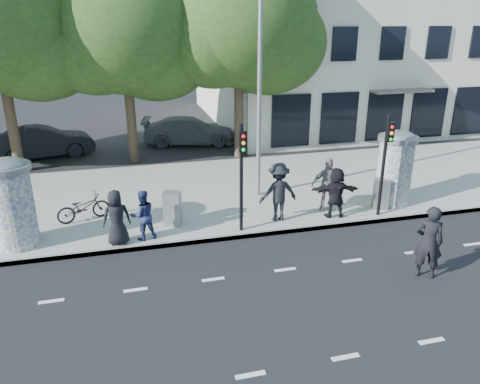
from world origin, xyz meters
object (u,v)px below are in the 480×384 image
object	(u,v)px
ad_column_right	(395,166)
ped_a	(117,218)
man_road	(429,242)
car_right	(190,130)
cabinet_left	(172,209)
car_mid	(43,142)
ped_d	(278,192)
street_lamp	(260,68)
ped_c	(143,215)
cabinet_right	(381,194)
traffic_pole_far	(385,156)
bicycle	(83,207)
ad_column_left	(11,201)
traffic_pole_near	(242,167)
ped_f	(336,193)
ped_e	(328,185)

from	to	relation	value
ad_column_right	ped_a	size ratio (longest dim) A/B	1.59
man_road	car_right	distance (m)	15.71
cabinet_left	car_right	xyz separation A→B (m)	(2.19, 10.63, 0.00)
ad_column_right	car_mid	world-z (taller)	ad_column_right
cabinet_left	ped_d	bearing A→B (deg)	12.51
street_lamp	car_right	distance (m)	9.75
ped_c	car_right	bearing A→B (deg)	-117.79
ped_d	cabinet_right	bearing A→B (deg)	178.76
traffic_pole_far	man_road	bearing A→B (deg)	-101.73
bicycle	cabinet_left	distance (m)	3.00
ad_column_left	car_right	bearing A→B (deg)	58.19
ped_c	bicycle	size ratio (longest dim) A/B	0.90
traffic_pole_near	traffic_pole_far	distance (m)	4.80
cabinet_right	ped_f	bearing A→B (deg)	-150.78
ad_column_right	car_right	xyz separation A→B (m)	(-5.64, 10.70, -0.82)
ad_column_left	ad_column_right	size ratio (longest dim) A/B	1.00
ped_c	street_lamp	bearing A→B (deg)	-161.26
street_lamp	bicycle	world-z (taller)	street_lamp
ped_f	cabinet_left	size ratio (longest dim) A/B	1.54
ad_column_right	street_lamp	world-z (taller)	street_lamp
traffic_pole_far	cabinet_left	world-z (taller)	traffic_pole_far
street_lamp	bicycle	bearing A→B (deg)	-173.12
cabinet_left	traffic_pole_far	bearing A→B (deg)	12.20
man_road	car_mid	distance (m)	18.21
traffic_pole_near	ped_e	size ratio (longest dim) A/B	1.79
ad_column_left	car_mid	bearing A→B (deg)	92.77
cabinet_right	cabinet_left	bearing A→B (deg)	-162.59
cabinet_left	car_right	distance (m)	10.85
traffic_pole_far	ped_f	distance (m)	1.96
ped_f	car_mid	bearing A→B (deg)	-35.46
ped_d	car_right	size ratio (longest dim) A/B	0.40
ped_a	car_right	bearing A→B (deg)	-116.02
traffic_pole_near	man_road	xyz separation A→B (m)	(4.05, -3.61, -1.23)
street_lamp	ped_f	xyz separation A→B (m)	(1.89, -2.56, -3.79)
man_road	cabinet_right	size ratio (longest dim) A/B	1.86
car_right	ped_a	bearing A→B (deg)	172.62
car_mid	cabinet_left	bearing A→B (deg)	-166.15
ad_column_right	ped_e	size ratio (longest dim) A/B	1.40
street_lamp	man_road	world-z (taller)	street_lamp
traffic_pole_far	ped_f	bearing A→B (deg)	169.38
cabinet_left	cabinet_right	bearing A→B (deg)	17.03
ped_c	cabinet_left	world-z (taller)	ped_c
man_road	ped_f	bearing A→B (deg)	-51.87
traffic_pole_near	man_road	world-z (taller)	traffic_pole_near
traffic_pole_near	cabinet_left	distance (m)	2.72
car_right	car_mid	bearing A→B (deg)	107.77
street_lamp	bicycle	size ratio (longest dim) A/B	4.67
ped_c	car_right	world-z (taller)	ped_c
man_road	car_mid	xyz separation A→B (m)	(-11.14, 14.40, -0.24)
cabinet_right	ped_a	bearing A→B (deg)	-156.03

